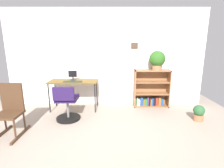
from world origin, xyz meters
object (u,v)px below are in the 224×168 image
(bookshelf_low, at_px, (150,90))
(potted_plant_floor, at_px, (198,113))
(keyboard, at_px, (72,82))
(potted_plant_on_shelf, at_px, (157,60))
(desk, at_px, (73,83))
(monitor, at_px, (72,76))
(rocking_chair, at_px, (10,110))
(office_chair, at_px, (67,105))

(bookshelf_low, xyz_separation_m, potted_plant_floor, (0.84, -0.93, -0.24))
(keyboard, height_order, potted_plant_on_shelf, potted_plant_on_shelf)
(desk, bearing_deg, potted_plant_floor, -13.72)
(potted_plant_on_shelf, bearing_deg, keyboard, -171.23)
(monitor, xyz_separation_m, rocking_chair, (-0.85, -1.29, -0.39))
(monitor, xyz_separation_m, potted_plant_on_shelf, (2.12, 0.12, 0.38))
(office_chair, bearing_deg, bookshelf_low, 24.54)
(office_chair, bearing_deg, rocking_chair, -147.12)
(desk, height_order, office_chair, office_chair)
(desk, relative_size, rocking_chair, 1.26)
(keyboard, bearing_deg, potted_plant_floor, -11.08)
(rocking_chair, bearing_deg, potted_plant_on_shelf, 25.44)
(rocking_chair, bearing_deg, office_chair, 32.88)
(keyboard, bearing_deg, office_chair, -92.67)
(bookshelf_low, bearing_deg, keyboard, -169.13)
(bookshelf_low, distance_m, potted_plant_on_shelf, 0.83)
(rocking_chair, bearing_deg, keyboard, 50.80)
(monitor, relative_size, potted_plant_on_shelf, 0.49)
(monitor, distance_m, potted_plant_on_shelf, 2.15)
(monitor, height_order, potted_plant_on_shelf, potted_plant_on_shelf)
(office_chair, relative_size, potted_plant_floor, 2.28)
(potted_plant_floor, bearing_deg, keyboard, 168.92)
(office_chair, bearing_deg, desk, 89.41)
(monitor, bearing_deg, potted_plant_on_shelf, 3.16)
(potted_plant_on_shelf, bearing_deg, office_chair, -157.93)
(monitor, height_order, office_chair, monitor)
(desk, bearing_deg, potted_plant_on_shelf, 4.92)
(keyboard, xyz_separation_m, potted_plant_floor, (2.80, -0.55, -0.57))
(rocking_chair, bearing_deg, potted_plant_floor, 8.33)
(monitor, distance_m, keyboard, 0.23)
(desk, relative_size, keyboard, 2.70)
(rocking_chair, distance_m, bookshelf_low, 3.21)
(potted_plant_on_shelf, bearing_deg, monitor, -176.84)
(bookshelf_low, bearing_deg, potted_plant_on_shelf, -28.25)
(monitor, height_order, rocking_chair, monitor)
(keyboard, bearing_deg, bookshelf_low, 10.87)
(monitor, height_order, keyboard, monitor)
(monitor, distance_m, bookshelf_low, 2.06)
(rocking_chair, distance_m, potted_plant_on_shelf, 3.37)
(desk, height_order, potted_plant_on_shelf, potted_plant_on_shelf)
(desk, xyz_separation_m, rocking_chair, (-0.87, -1.23, -0.21))
(monitor, xyz_separation_m, office_chair, (0.02, -0.73, -0.51))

